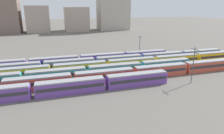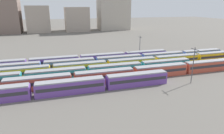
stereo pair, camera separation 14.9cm
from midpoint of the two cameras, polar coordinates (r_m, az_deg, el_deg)
ground_plane at (r=67.36m, az=-25.47°, el=-3.84°), size 600.00×600.00×0.00m
train_track_0 at (r=53.66m, az=-11.68°, el=-5.46°), size 55.80×3.06×3.75m
train_track_1 at (r=62.96m, az=6.29°, el=-1.76°), size 112.50×3.06×3.75m
train_track_2 at (r=64.02m, az=-7.10°, el=-1.47°), size 74.70×3.06×3.75m
train_track_3 at (r=73.45m, az=5.79°, el=1.03°), size 93.60×3.06×3.75m
train_track_4 at (r=77.07m, az=2.18°, el=1.88°), size 93.60×3.06×3.75m
train_track_5 at (r=78.78m, az=-9.23°, el=2.01°), size 74.70×3.06×3.75m
catenary_pole_0 at (r=62.60m, az=22.29°, el=0.84°), size 0.24×3.20×10.89m
catenary_pole_1 at (r=88.02m, az=8.02°, el=6.04°), size 0.24×3.20×9.83m
distant_building_1 at (r=190.17m, az=-28.26°, el=13.00°), size 22.97×20.33×29.62m
distant_building_2 at (r=187.23m, az=-20.24°, el=12.78°), size 18.87×20.28×22.25m
distant_building_3 at (r=188.33m, az=-10.04°, el=13.37°), size 20.55×21.85×20.93m
distant_building_4 at (r=195.19m, az=0.42°, el=17.83°), size 28.25×19.21×48.75m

